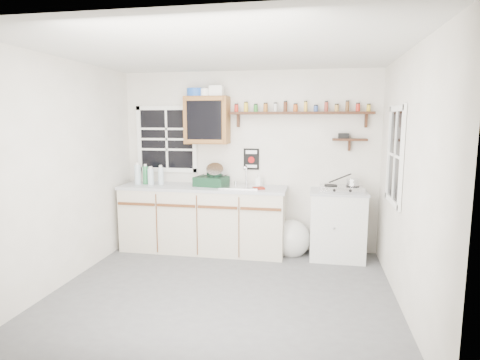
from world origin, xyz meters
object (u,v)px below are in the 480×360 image
right_cabinet (337,225)px  upper_cabinet (207,120)px  spice_shelf (300,112)px  main_cabinet (203,218)px  hotplate (342,188)px  dish_rack (212,178)px

right_cabinet → upper_cabinet: upper_cabinet is taller
spice_shelf → right_cabinet: bearing=-19.2°
main_cabinet → upper_cabinet: 1.37m
upper_cabinet → spice_shelf: (1.26, 0.07, 0.11)m
spice_shelf → hotplate: spice_shelf is taller
main_cabinet → hotplate: bearing=0.2°
main_cabinet → upper_cabinet: bearing=76.3°
main_cabinet → dish_rack: bearing=24.8°
dish_rack → main_cabinet: bearing=-145.8°
dish_rack → upper_cabinet: bearing=145.4°
upper_cabinet → hotplate: upper_cabinet is taller
main_cabinet → spice_shelf: 1.97m
spice_shelf → main_cabinet: bearing=-170.7°
spice_shelf → dish_rack: (-1.17, -0.16, -0.91)m
right_cabinet → dish_rack: (-1.71, 0.03, 0.57)m
spice_shelf → dish_rack: size_ratio=4.02×
upper_cabinet → dish_rack: bearing=-44.0°
hotplate → upper_cabinet: bearing=175.3°
spice_shelf → hotplate: bearing=-20.0°
main_cabinet → dish_rack: dish_rack is taller
right_cabinet → upper_cabinet: 2.26m
upper_cabinet → hotplate: (1.83, -0.14, -0.88)m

